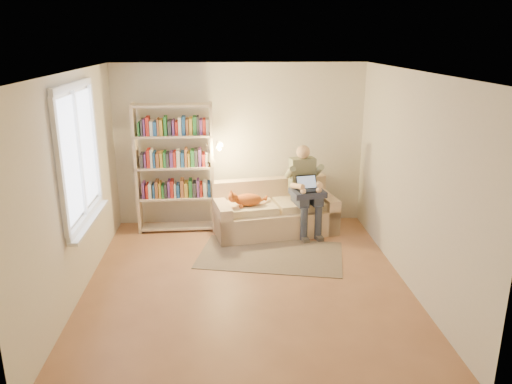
{
  "coord_description": "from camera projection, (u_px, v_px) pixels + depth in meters",
  "views": [
    {
      "loc": [
        -0.25,
        -5.67,
        2.97
      ],
      "look_at": [
        0.18,
        1.0,
        0.89
      ],
      "focal_mm": 35.0,
      "sensor_mm": 36.0,
      "label": 1
    }
  ],
  "objects": [
    {
      "name": "bookshelf",
      "position": [
        175.0,
        162.0,
        7.72
      ],
      "size": [
        1.35,
        0.37,
        2.03
      ],
      "rotation": [
        0.0,
        0.0,
        0.03
      ],
      "color": "beige",
      "rests_on": "floor"
    },
    {
      "name": "cat",
      "position": [
        248.0,
        199.0,
        7.59
      ],
      "size": [
        0.62,
        0.3,
        0.23
      ],
      "rotation": [
        0.0,
        0.0,
        0.19
      ],
      "color": "orange",
      "rests_on": "sofa"
    },
    {
      "name": "ceiling",
      "position": [
        246.0,
        72.0,
        5.53
      ],
      "size": [
        4.0,
        4.5,
        0.02
      ],
      "primitive_type": "cube",
      "color": "white",
      "rests_on": "wall_back"
    },
    {
      "name": "person",
      "position": [
        305.0,
        185.0,
        7.73
      ],
      "size": [
        0.48,
        0.67,
        1.38
      ],
      "rotation": [
        0.0,
        0.0,
        0.19
      ],
      "color": "gray",
      "rests_on": "sofa"
    },
    {
      "name": "laptop",
      "position": [
        306.0,
        187.0,
        7.61
      ],
      "size": [
        0.37,
        0.34,
        0.27
      ],
      "rotation": [
        0.0,
        0.0,
        0.19
      ],
      "color": "black",
      "rests_on": "blanket"
    },
    {
      "name": "window",
      "position": [
        83.0,
        176.0,
        5.97
      ],
      "size": [
        0.12,
        1.52,
        1.69
      ],
      "color": "white",
      "rests_on": "wall_left"
    },
    {
      "name": "wall_back",
      "position": [
        240.0,
        145.0,
        8.06
      ],
      "size": [
        4.0,
        0.02,
        2.6
      ],
      "primitive_type": "cube",
      "color": "silver",
      "rests_on": "floor"
    },
    {
      "name": "sofa",
      "position": [
        274.0,
        214.0,
        7.9
      ],
      "size": [
        2.0,
        1.18,
        0.8
      ],
      "rotation": [
        0.0,
        0.0,
        0.19
      ],
      "color": "beige",
      "rests_on": "floor"
    },
    {
      "name": "wall_left",
      "position": [
        75.0,
        187.0,
        5.79
      ],
      "size": [
        0.02,
        4.5,
        2.6
      ],
      "primitive_type": "cube",
      "color": "silver",
      "rests_on": "floor"
    },
    {
      "name": "wall_right",
      "position": [
        411.0,
        181.0,
        6.04
      ],
      "size": [
        0.02,
        4.5,
        2.6
      ],
      "primitive_type": "cube",
      "color": "silver",
      "rests_on": "floor"
    },
    {
      "name": "rug",
      "position": [
        271.0,
        255.0,
        7.09
      ],
      "size": [
        2.21,
        1.58,
        0.01
      ],
      "primitive_type": "cube",
      "rotation": [
        0.0,
        0.0,
        -0.21
      ],
      "color": "#7E6C5C",
      "rests_on": "floor"
    },
    {
      "name": "floor",
      "position": [
        247.0,
        283.0,
        6.3
      ],
      "size": [
        4.5,
        4.5,
        0.0
      ],
      "primitive_type": "plane",
      "color": "#986445",
      "rests_on": "ground"
    },
    {
      "name": "blanket",
      "position": [
        307.0,
        193.0,
        7.63
      ],
      "size": [
        0.56,
        0.49,
        0.09
      ],
      "primitive_type": "cube",
      "rotation": [
        0.0,
        0.0,
        0.19
      ],
      "color": "#2A314B",
      "rests_on": "person"
    },
    {
      "name": "wall_front",
      "position": [
        260.0,
        268.0,
        3.77
      ],
      "size": [
        4.0,
        0.02,
        2.6
      ],
      "primitive_type": "cube",
      "color": "silver",
      "rests_on": "floor"
    }
  ]
}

